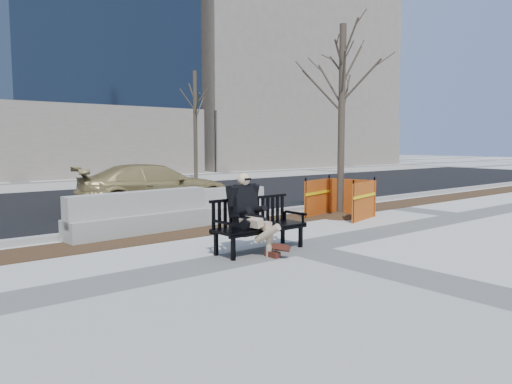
% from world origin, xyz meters
% --- Properties ---
extents(ground, '(120.00, 120.00, 0.00)m').
position_xyz_m(ground, '(0.00, 0.00, 0.00)').
color(ground, beige).
rests_on(ground, ground).
extents(mulch_strip, '(40.00, 1.20, 0.02)m').
position_xyz_m(mulch_strip, '(0.00, 2.60, 0.00)').
color(mulch_strip, '#47301C').
rests_on(mulch_strip, ground).
extents(asphalt_street, '(60.00, 10.40, 0.01)m').
position_xyz_m(asphalt_street, '(0.00, 8.80, 0.00)').
color(asphalt_street, black).
rests_on(asphalt_street, ground).
extents(curb, '(60.00, 0.25, 0.12)m').
position_xyz_m(curb, '(0.00, 3.55, 0.06)').
color(curb, '#9E9B93').
rests_on(curb, ground).
extents(building_right, '(20.00, 12.00, 25.00)m').
position_xyz_m(building_right, '(22.00, 26.00, 12.50)').
color(building_right, gray).
rests_on(building_right, ground).
extents(bench, '(1.85, 0.70, 0.98)m').
position_xyz_m(bench, '(-0.71, 0.21, 0.00)').
color(bench, black).
rests_on(bench, ground).
extents(seated_man, '(0.64, 1.03, 1.42)m').
position_xyz_m(seated_man, '(-0.95, 0.26, 0.00)').
color(seated_man, black).
rests_on(seated_man, ground).
extents(tree_fence, '(2.58, 2.58, 5.25)m').
position_xyz_m(tree_fence, '(3.43, 1.94, 0.00)').
color(tree_fence, orange).
rests_on(tree_fence, ground).
extents(sedan, '(4.80, 2.70, 1.31)m').
position_xyz_m(sedan, '(0.56, 6.53, 0.00)').
color(sedan, '#9C874F').
rests_on(sedan, ground).
extents(jersey_barrier_left, '(3.23, 0.86, 0.92)m').
position_xyz_m(jersey_barrier_left, '(-1.60, 3.19, 0.00)').
color(jersey_barrier_left, '#9D9A93').
rests_on(jersey_barrier_left, ground).
extents(jersey_barrier_right, '(3.05, 1.19, 0.86)m').
position_xyz_m(jersey_barrier_right, '(0.18, 3.30, 0.00)').
color(jersey_barrier_right, '#A19E96').
rests_on(jersey_barrier_right, ground).
extents(far_tree_right, '(2.24, 2.24, 5.98)m').
position_xyz_m(far_tree_right, '(7.32, 15.01, 0.00)').
color(far_tree_right, '#4A3F2F').
rests_on(far_tree_right, ground).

